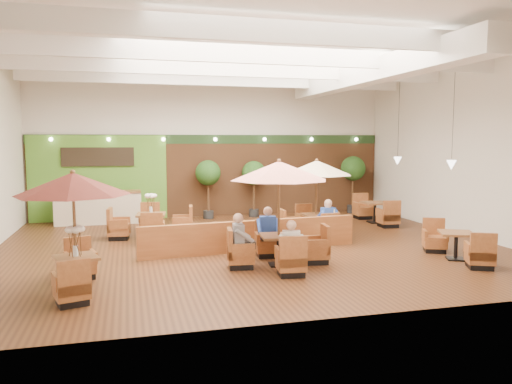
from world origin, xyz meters
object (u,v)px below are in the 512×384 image
object	(u,v)px
table_2	(315,180)
service_counter	(99,208)
table_4	(456,246)
diner_3	(327,216)
topiary_1	(254,175)
table_3	(151,224)
diner_2	(241,236)
topiary_2	(353,171)
table_5	(375,213)
diner_4	(327,217)
diner_1	(268,227)
booth_divider	(252,236)
table_1	(279,193)
topiary_0	(208,175)
diner_0	(291,242)
table_0	(74,200)

from	to	relation	value
table_2	service_counter	bearing A→B (deg)	147.19
table_4	diner_3	world-z (taller)	diner_3
topiary_1	table_3	bearing A→B (deg)	-140.92
diner_2	diner_3	xyz separation A→B (m)	(3.18, 2.35, -0.01)
table_2	topiary_2	xyz separation A→B (m)	(3.37, 4.36, -0.01)
table_4	table_5	distance (m)	5.71
diner_4	diner_1	bearing A→B (deg)	-150.25
booth_divider	diner_2	distance (m)	1.81
table_1	diner_1	bearing A→B (deg)	96.81
topiary_1	topiary_0	bearing A→B (deg)	180.00
service_counter	diner_0	world-z (taller)	diner_0
service_counter	table_4	world-z (taller)	service_counter
service_counter	diner_3	bearing A→B (deg)	-36.72
booth_divider	diner_3	size ratio (longest dim) A/B	7.50
booth_divider	table_4	world-z (taller)	table_4
diner_0	diner_1	size ratio (longest dim) A/B	0.96
table_5	topiary_0	size ratio (longest dim) A/B	1.15
service_counter	diner_4	distance (m)	8.45
diner_1	service_counter	bearing A→B (deg)	-46.29
diner_3	topiary_0	bearing A→B (deg)	108.84
table_3	topiary_0	world-z (taller)	topiary_0
diner_0	diner_3	xyz separation A→B (m)	(2.23, 3.30, 0.00)
diner_2	diner_0	bearing A→B (deg)	49.12
diner_2	table_0	bearing A→B (deg)	-71.61
diner_3	diner_0	bearing A→B (deg)	-132.77
topiary_0	table_4	bearing A→B (deg)	-58.40
topiary_2	diner_1	xyz separation A→B (m)	(-5.55, -6.66, -0.98)
topiary_1	diner_1	xyz separation A→B (m)	(-1.31, -6.66, -0.87)
table_0	diner_4	size ratio (longest dim) A/B	3.34
diner_3	table_4	bearing A→B (deg)	-60.53
service_counter	table_0	bearing A→B (deg)	-90.05
topiary_0	table_5	bearing A→B (deg)	-23.53
diner_0	booth_divider	bearing A→B (deg)	112.66
topiary_1	diner_1	bearing A→B (deg)	-101.13
table_4	topiary_1	size ratio (longest dim) A/B	1.17
topiary_1	diner_0	size ratio (longest dim) A/B	2.73
table_3	topiary_2	xyz separation A→B (m)	(8.38, 3.36, 1.33)
table_3	diner_0	xyz separation A→B (m)	(2.83, -5.19, 0.33)
service_counter	topiary_1	size ratio (longest dim) A/B	1.36
diner_0	diner_1	world-z (taller)	diner_1
table_1	diner_0	size ratio (longest dim) A/B	3.19
service_counter	diner_0	size ratio (longest dim) A/B	3.71
service_counter	table_3	size ratio (longest dim) A/B	1.14
table_3	diner_4	xyz separation A→B (m)	(5.06, -1.89, 0.31)
topiary_1	diner_2	bearing A→B (deg)	-106.50
table_1	topiary_2	size ratio (longest dim) A/B	1.10
diner_1	table_3	bearing A→B (deg)	-40.82
table_5	topiary_2	distance (m)	2.88
booth_divider	table_2	xyz separation A→B (m)	(2.44, 1.61, 1.34)
table_4	diner_1	xyz separation A→B (m)	(-4.53, 1.51, 0.43)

